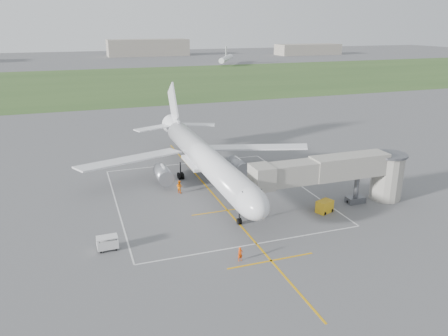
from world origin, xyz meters
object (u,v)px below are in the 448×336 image
object	(u,v)px
jet_bridge	(344,173)
baggage_cart	(107,243)
gpu_unit	(325,207)
ramp_worker_nose	(240,254)
ramp_worker_wing	(179,187)
airliner	(204,158)

from	to	relation	value
jet_bridge	baggage_cart	distance (m)	32.35
jet_bridge	baggage_cart	xyz separation A→B (m)	(-32.03, -2.24, -3.92)
gpu_unit	baggage_cart	xyz separation A→B (m)	(-28.46, -0.88, 0.01)
baggage_cart	ramp_worker_nose	xyz separation A→B (m)	(13.18, -7.13, -0.03)
ramp_worker_nose	jet_bridge	bearing A→B (deg)	18.54
baggage_cart	ramp_worker_nose	size ratio (longest dim) A/B	1.48
ramp_worker_wing	jet_bridge	bearing A→B (deg)	-160.86
jet_bridge	baggage_cart	bearing A→B (deg)	-175.99
airliner	jet_bridge	distance (m)	21.22
ramp_worker_nose	baggage_cart	bearing A→B (deg)	143.69
airliner	ramp_worker_wing	xyz separation A→B (m)	(-4.60, -2.32, -3.43)
airliner	ramp_worker_wing	distance (m)	6.19
airliner	jet_bridge	xyz separation A→B (m)	(15.72, -14.25, 0.35)
gpu_unit	jet_bridge	bearing A→B (deg)	-0.37
airliner	ramp_worker_nose	world-z (taller)	airliner
jet_bridge	ramp_worker_wing	world-z (taller)	jet_bridge
baggage_cart	ramp_worker_nose	world-z (taller)	baggage_cart
baggage_cart	gpu_unit	bearing A→B (deg)	0.04
baggage_cart	ramp_worker_wing	xyz separation A→B (m)	(11.71, 14.17, 0.14)
ramp_worker_nose	airliner	bearing A→B (deg)	74.55
jet_bridge	ramp_worker_nose	size ratio (longest dim) A/B	14.79
airliner	ramp_worker_nose	xyz separation A→B (m)	(-3.13, -23.62, -3.60)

